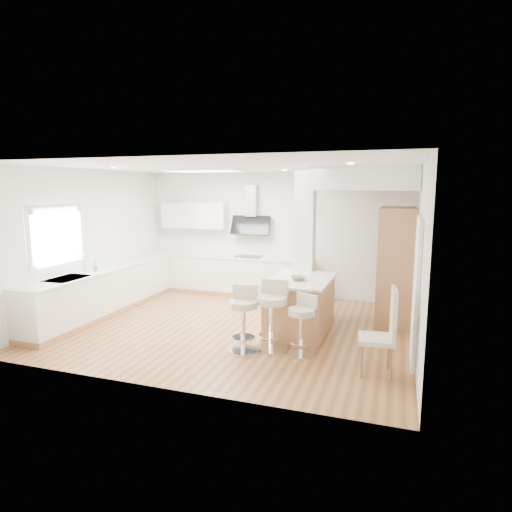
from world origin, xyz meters
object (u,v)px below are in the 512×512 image
at_px(peninsula, 300,304).
at_px(bar_stool_a, 243,315).
at_px(bar_stool_b, 272,312).
at_px(dining_chair, 385,329).
at_px(bar_stool_c, 302,322).

bearing_deg(peninsula, bar_stool_a, -116.05).
xyz_separation_m(bar_stool_b, dining_chair, (1.64, -0.36, 0.03)).
relative_size(bar_stool_a, bar_stool_c, 1.11).
bearing_deg(bar_stool_b, dining_chair, -12.66).
bearing_deg(bar_stool_a, bar_stool_b, 17.78).
xyz_separation_m(bar_stool_a, bar_stool_b, (0.39, 0.19, 0.04)).
distance_m(bar_stool_c, dining_chair, 1.21).
distance_m(peninsula, bar_stool_c, 1.09).
height_order(peninsula, dining_chair, dining_chair).
height_order(bar_stool_b, dining_chair, dining_chair).
relative_size(peninsula, bar_stool_c, 1.71).
height_order(bar_stool_a, bar_stool_b, bar_stool_b).
bearing_deg(bar_stool_c, bar_stool_b, -165.19).
relative_size(bar_stool_a, dining_chair, 0.85).
xyz_separation_m(bar_stool_c, dining_chair, (1.17, -0.30, 0.12)).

